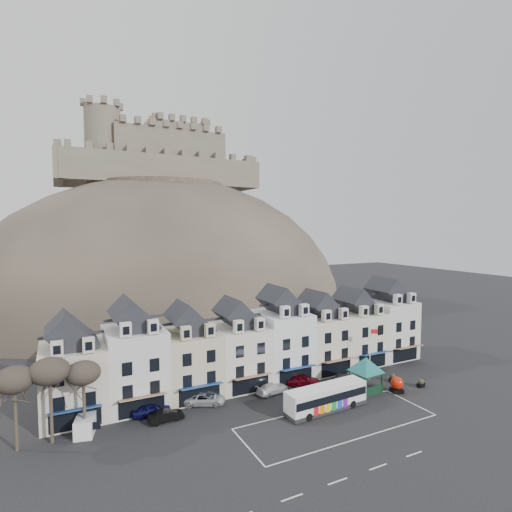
{
  "coord_description": "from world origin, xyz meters",
  "views": [
    {
      "loc": [
        -25.07,
        -32.56,
        21.38
      ],
      "look_at": [
        3.41,
        24.0,
        16.76
      ],
      "focal_mm": 28.0,
      "sensor_mm": 36.0,
      "label": 1
    }
  ],
  "objects_px": {
    "red_buoy": "(397,384)",
    "car_maroon": "(302,380)",
    "car_charcoal": "(346,378)",
    "bus": "(326,397)",
    "car_black": "(166,416)",
    "flagpole": "(371,350)",
    "car_silver": "(205,398)",
    "car_navy": "(151,409)",
    "white_van": "(86,423)",
    "car_white": "(272,388)",
    "bus_shelter": "(366,365)"
  },
  "relations": [
    {
      "from": "car_charcoal",
      "to": "car_white",
      "type": "bearing_deg",
      "value": 79.12
    },
    {
      "from": "white_van",
      "to": "car_maroon",
      "type": "distance_m",
      "value": 26.98
    },
    {
      "from": "bus_shelter",
      "to": "car_white",
      "type": "bearing_deg",
      "value": 152.0
    },
    {
      "from": "red_buoy",
      "to": "car_maroon",
      "type": "height_order",
      "value": "red_buoy"
    },
    {
      "from": "flagpole",
      "to": "car_silver",
      "type": "distance_m",
      "value": 23.87
    },
    {
      "from": "flagpole",
      "to": "bus_shelter",
      "type": "bearing_deg",
      "value": -140.24
    },
    {
      "from": "bus",
      "to": "flagpole",
      "type": "xyz_separation_m",
      "value": [
        11.26,
        4.9,
        2.59
      ]
    },
    {
      "from": "bus",
      "to": "car_black",
      "type": "relative_size",
      "value": 2.71
    },
    {
      "from": "bus_shelter",
      "to": "red_buoy",
      "type": "bearing_deg",
      "value": -36.09
    },
    {
      "from": "car_black",
      "to": "car_white",
      "type": "bearing_deg",
      "value": -88.3
    },
    {
      "from": "bus_shelter",
      "to": "white_van",
      "type": "height_order",
      "value": "bus_shelter"
    },
    {
      "from": "bus",
      "to": "car_silver",
      "type": "height_order",
      "value": "bus"
    },
    {
      "from": "bus",
      "to": "white_van",
      "type": "distance_m",
      "value": 26.42
    },
    {
      "from": "red_buoy",
      "to": "car_charcoal",
      "type": "distance_m",
      "value": 6.63
    },
    {
      "from": "red_buoy",
      "to": "white_van",
      "type": "relative_size",
      "value": 0.47
    },
    {
      "from": "white_van",
      "to": "car_navy",
      "type": "distance_m",
      "value": 6.85
    },
    {
      "from": "red_buoy",
      "to": "flagpole",
      "type": "bearing_deg",
      "value": 89.98
    },
    {
      "from": "car_navy",
      "to": "car_maroon",
      "type": "xyz_separation_m",
      "value": [
        20.16,
        -0.48,
        0.02
      ]
    },
    {
      "from": "bus",
      "to": "car_black",
      "type": "distance_m",
      "value": 18.31
    },
    {
      "from": "white_van",
      "to": "car_navy",
      "type": "relative_size",
      "value": 1.0
    },
    {
      "from": "bus",
      "to": "bus_shelter",
      "type": "distance_m",
      "value": 8.36
    },
    {
      "from": "car_black",
      "to": "flagpole",
      "type": "bearing_deg",
      "value": -94.94
    },
    {
      "from": "car_black",
      "to": "car_maroon",
      "type": "relative_size",
      "value": 0.86
    },
    {
      "from": "red_buoy",
      "to": "white_van",
      "type": "xyz_separation_m",
      "value": [
        -36.64,
        7.32,
        -0.12
      ]
    },
    {
      "from": "flagpole",
      "to": "car_white",
      "type": "distance_m",
      "value": 15.13
    },
    {
      "from": "red_buoy",
      "to": "car_white",
      "type": "relative_size",
      "value": 0.46
    },
    {
      "from": "car_charcoal",
      "to": "car_silver",
      "type": "bearing_deg",
      "value": 80.15
    },
    {
      "from": "flagpole",
      "to": "car_navy",
      "type": "distance_m",
      "value": 30.17
    },
    {
      "from": "car_navy",
      "to": "car_charcoal",
      "type": "distance_m",
      "value": 26.12
    },
    {
      "from": "flagpole",
      "to": "car_white",
      "type": "bearing_deg",
      "value": 171.94
    },
    {
      "from": "car_silver",
      "to": "bus_shelter",
      "type": "bearing_deg",
      "value": -82.81
    },
    {
      "from": "car_navy",
      "to": "bus",
      "type": "bearing_deg",
      "value": -110.43
    },
    {
      "from": "white_van",
      "to": "red_buoy",
      "type": "bearing_deg",
      "value": 2.56
    },
    {
      "from": "white_van",
      "to": "car_navy",
      "type": "height_order",
      "value": "white_van"
    },
    {
      "from": "car_silver",
      "to": "red_buoy",
      "type": "bearing_deg",
      "value": -85.28
    },
    {
      "from": "red_buoy",
      "to": "car_navy",
      "type": "relative_size",
      "value": 0.47
    },
    {
      "from": "car_maroon",
      "to": "car_navy",
      "type": "bearing_deg",
      "value": 113.24
    },
    {
      "from": "bus",
      "to": "bus_shelter",
      "type": "relative_size",
      "value": 1.48
    },
    {
      "from": "bus_shelter",
      "to": "car_silver",
      "type": "xyz_separation_m",
      "value": [
        -20.03,
        5.81,
        -2.81
      ]
    },
    {
      "from": "red_buoy",
      "to": "car_maroon",
      "type": "bearing_deg",
      "value": 142.44
    },
    {
      "from": "car_silver",
      "to": "car_maroon",
      "type": "height_order",
      "value": "car_maroon"
    },
    {
      "from": "red_buoy",
      "to": "car_navy",
      "type": "distance_m",
      "value": 30.85
    },
    {
      "from": "car_white",
      "to": "car_navy",
      "type": "bearing_deg",
      "value": 75.95
    },
    {
      "from": "flagpole",
      "to": "car_black",
      "type": "height_order",
      "value": "flagpole"
    },
    {
      "from": "flagpole",
      "to": "car_navy",
      "type": "xyz_separation_m",
      "value": [
        -29.82,
        3.0,
        -3.47
      ]
    },
    {
      "from": "flagpole",
      "to": "car_charcoal",
      "type": "xyz_separation_m",
      "value": [
        -3.82,
        0.5,
        -3.57
      ]
    },
    {
      "from": "car_charcoal",
      "to": "bus",
      "type": "bearing_deg",
      "value": 123.36
    },
    {
      "from": "bus_shelter",
      "to": "red_buoy",
      "type": "relative_size",
      "value": 3.47
    },
    {
      "from": "red_buoy",
      "to": "car_maroon",
      "type": "relative_size",
      "value": 0.45
    },
    {
      "from": "car_black",
      "to": "red_buoy",
      "type": "bearing_deg",
      "value": -104.61
    }
  ]
}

